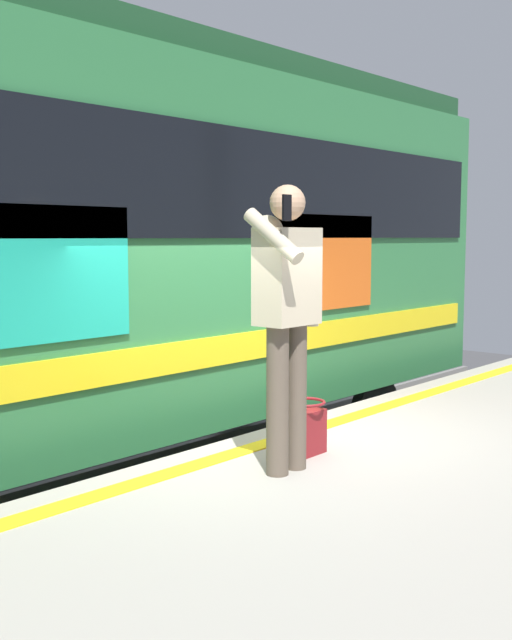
% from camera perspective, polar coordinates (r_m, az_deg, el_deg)
% --- Properties ---
extents(ground_plane, '(23.74, 23.74, 0.00)m').
position_cam_1_polar(ground_plane, '(6.28, -0.29, -17.92)').
color(ground_plane, '#3D3D3F').
extents(platform, '(13.83, 3.69, 1.09)m').
position_cam_1_polar(platform, '(5.13, 16.12, -17.25)').
color(platform, '#9E998E').
rests_on(platform, ground).
extents(safety_line, '(13.56, 0.16, 0.01)m').
position_cam_1_polar(safety_line, '(5.73, 1.98, -8.70)').
color(safety_line, yellow).
rests_on(safety_line, platform).
extents(track_rail_near, '(17.98, 0.08, 0.16)m').
position_cam_1_polar(track_rail_near, '(7.04, -7.86, -14.54)').
color(track_rail_near, slate).
rests_on(track_rail_near, ground).
extents(track_rail_far, '(17.98, 0.08, 0.16)m').
position_cam_1_polar(track_rail_far, '(8.12, -14.66, -11.84)').
color(track_rail_far, slate).
rests_on(track_rail_far, ground).
extents(train_carriage, '(9.09, 2.73, 4.07)m').
position_cam_1_polar(train_carriage, '(7.19, -11.38, 6.10)').
color(train_carriage, '#2D723F').
rests_on(train_carriage, ground).
extents(passenger, '(0.57, 0.55, 1.79)m').
position_cam_1_polar(passenger, '(4.78, 2.25, 1.22)').
color(passenger, brown).
rests_on(passenger, platform).
extents(handbag, '(0.30, 0.28, 0.37)m').
position_cam_1_polar(handbag, '(5.29, 3.62, -8.08)').
color(handbag, maroon).
rests_on(handbag, platform).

